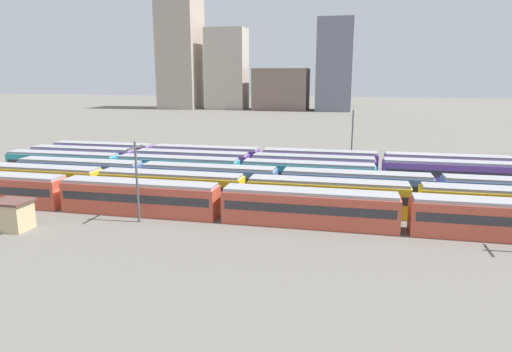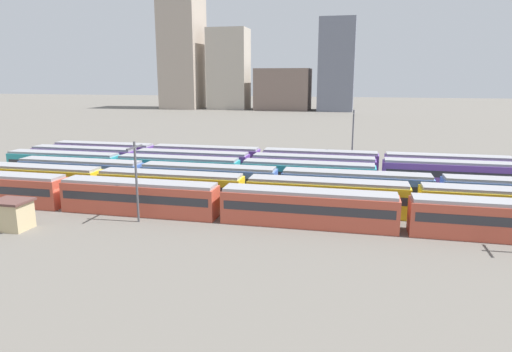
% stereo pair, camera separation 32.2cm
% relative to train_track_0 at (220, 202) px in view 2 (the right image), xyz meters
% --- Properties ---
extents(ground_plane, '(600.00, 600.00, 0.00)m').
position_rel_train_track_0_xyz_m(ground_plane, '(-19.02, 13.00, -1.90)').
color(ground_plane, '#666059').
extents(train_track_0, '(74.70, 3.06, 3.75)m').
position_rel_train_track_0_xyz_m(train_track_0, '(0.00, 0.00, 0.00)').
color(train_track_0, '#BC4C38').
rests_on(train_track_0, ground_plane).
extents(train_track_1, '(112.50, 3.06, 3.75)m').
position_rel_train_track_0_xyz_m(train_track_1, '(20.42, 5.20, 0.00)').
color(train_track_1, yellow).
rests_on(train_track_1, ground_plane).
extents(train_track_2, '(93.60, 3.06, 3.75)m').
position_rel_train_track_0_xyz_m(train_track_2, '(14.07, 10.40, 0.00)').
color(train_track_2, '#4C70BC').
rests_on(train_track_2, ground_plane).
extents(train_track_3, '(55.80, 3.06, 3.75)m').
position_rel_train_track_0_xyz_m(train_track_3, '(-11.24, 15.60, -0.00)').
color(train_track_3, teal).
rests_on(train_track_3, ground_plane).
extents(train_track_4, '(112.50, 3.06, 3.75)m').
position_rel_train_track_0_xyz_m(train_track_4, '(17.28, 20.80, 0.00)').
color(train_track_4, '#6B429E').
rests_on(train_track_4, ground_plane).
extents(train_track_5, '(112.50, 3.06, 3.75)m').
position_rel_train_track_0_xyz_m(train_track_5, '(17.80, 26.00, 0.00)').
color(train_track_5, '#6B429E').
rests_on(train_track_5, ground_plane).
extents(catenary_pole_0, '(0.24, 3.20, 8.59)m').
position_rel_train_track_0_xyz_m(catenary_pole_0, '(-8.19, -2.82, 2.92)').
color(catenary_pole_0, '#4C4C51').
rests_on(catenary_pole_0, ground_plane).
extents(catenary_pole_3, '(0.24, 3.20, 9.98)m').
position_rel_train_track_0_xyz_m(catenary_pole_3, '(13.27, 28.75, 3.63)').
color(catenary_pole_3, '#4C4C51').
rests_on(catenary_pole_3, ground_plane).
extents(signal_hut, '(3.60, 3.00, 3.04)m').
position_rel_train_track_0_xyz_m(signal_hut, '(-19.39, -7.78, -0.35)').
color(signal_hut, '#C6B284').
rests_on(signal_hut, ground_plane).
extents(distant_building_0, '(17.95, 20.03, 54.85)m').
position_rel_train_track_0_xyz_m(distant_building_0, '(-70.05, 166.27, 25.52)').
color(distant_building_0, '#A89989').
rests_on(distant_building_0, ground_plane).
extents(distant_building_1, '(18.44, 13.46, 37.21)m').
position_rel_train_track_0_xyz_m(distant_building_1, '(-47.18, 166.27, 16.70)').
color(distant_building_1, '#B2A899').
rests_on(distant_building_1, ground_plane).
extents(distant_building_2, '(24.91, 16.32, 18.86)m').
position_rel_train_track_0_xyz_m(distant_building_2, '(-21.03, 166.27, 7.53)').
color(distant_building_2, '#7A665B').
rests_on(distant_building_2, ground_plane).
extents(distant_building_3, '(15.54, 17.77, 40.26)m').
position_rel_train_track_0_xyz_m(distant_building_3, '(3.26, 166.27, 18.23)').
color(distant_building_3, slate).
rests_on(distant_building_3, ground_plane).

